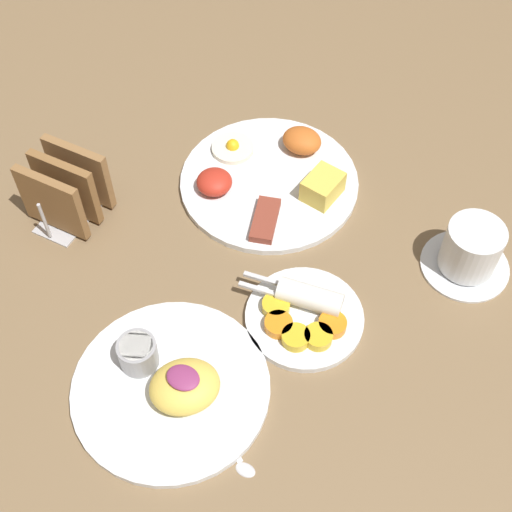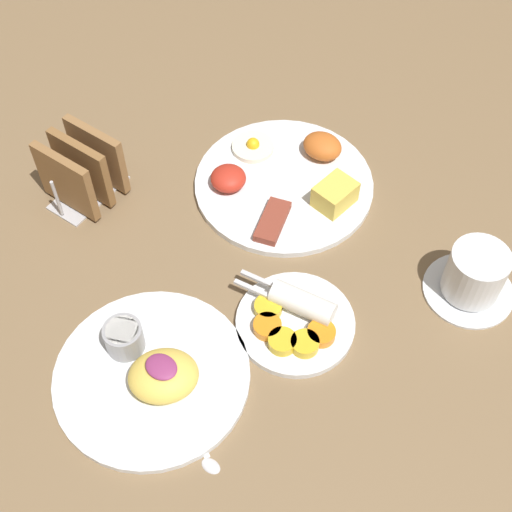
% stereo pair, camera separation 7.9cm
% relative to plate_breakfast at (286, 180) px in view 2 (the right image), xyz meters
% --- Properties ---
extents(ground_plane, '(3.00, 3.00, 0.00)m').
position_rel_plate_breakfast_xyz_m(ground_plane, '(-0.01, -0.19, -0.01)').
color(ground_plane, brown).
extents(plate_breakfast, '(0.26, 0.26, 0.05)m').
position_rel_plate_breakfast_xyz_m(plate_breakfast, '(0.00, 0.00, 0.00)').
color(plate_breakfast, white).
rests_on(plate_breakfast, ground_plane).
extents(plate_condiments, '(0.17, 0.15, 0.04)m').
position_rel_plate_breakfast_xyz_m(plate_condiments, '(0.14, -0.19, 0.00)').
color(plate_condiments, white).
rests_on(plate_condiments, ground_plane).
extents(plate_foreground, '(0.24, 0.24, 0.06)m').
position_rel_plate_breakfast_xyz_m(plate_foreground, '(0.04, -0.36, 0.00)').
color(plate_foreground, white).
rests_on(plate_foreground, ground_plane).
extents(toast_rack, '(0.10, 0.12, 0.10)m').
position_rel_plate_breakfast_xyz_m(toast_rack, '(-0.23, -0.18, 0.04)').
color(toast_rack, '#B7B7BC').
rests_on(toast_rack, ground_plane).
extents(coffee_cup, '(0.12, 0.12, 0.08)m').
position_rel_plate_breakfast_xyz_m(coffee_cup, '(0.30, -0.02, 0.02)').
color(coffee_cup, white).
rests_on(coffee_cup, ground_plane).
extents(teaspoon, '(0.12, 0.07, 0.01)m').
position_rel_plate_breakfast_xyz_m(teaspoon, '(0.14, -0.39, -0.01)').
color(teaspoon, silver).
rests_on(teaspoon, ground_plane).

